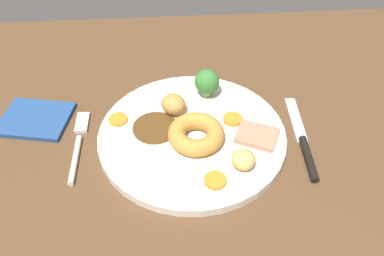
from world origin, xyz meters
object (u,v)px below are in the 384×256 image
object	(u,v)px
carrot_coin_front	(215,180)
knife	(304,143)
dinner_plate	(192,136)
fork	(78,143)
roast_potato_left	(173,104)
meat_slice_main	(257,136)
folded_napkin	(35,119)
carrot_coin_back	(118,119)
carrot_coin_side	(233,119)
broccoli_floret	(207,82)
yorkshire_pudding	(196,134)
roast_potato_right	(243,159)

from	to	relation	value
carrot_coin_front	knife	world-z (taller)	carrot_coin_front
dinner_plate	fork	size ratio (longest dim) A/B	1.92
carrot_coin_front	knife	size ratio (longest dim) A/B	0.17
roast_potato_left	meat_slice_main	bearing A→B (deg)	-28.60
fork	folded_napkin	world-z (taller)	fork
roast_potato_left	carrot_coin_front	bearing A→B (deg)	-71.11
knife	carrot_coin_back	bearing A→B (deg)	80.56
dinner_plate	carrot_coin_front	bearing A→B (deg)	-75.98
knife	folded_napkin	distance (cm)	43.68
carrot_coin_front	carrot_coin_back	xyz separation A→B (cm)	(-14.16, 13.65, -0.09)
carrot_coin_side	meat_slice_main	bearing A→B (deg)	-52.87
meat_slice_main	fork	xyz separation A→B (cm)	(-27.68, 1.72, -1.41)
carrot_coin_back	broccoli_floret	bearing A→B (deg)	19.94
meat_slice_main	yorkshire_pudding	distance (cm)	9.44
broccoli_floret	fork	xyz separation A→B (cm)	(-20.98, -9.12, -3.81)
carrot_coin_side	yorkshire_pudding	bearing A→B (deg)	-147.01
roast_potato_left	knife	size ratio (longest dim) A/B	0.22
folded_napkin	broccoli_floret	bearing A→B (deg)	5.80
roast_potato_right	broccoli_floret	bearing A→B (deg)	102.33
roast_potato_right	carrot_coin_side	distance (cm)	9.77
roast_potato_right	fork	distance (cm)	25.74
yorkshire_pudding	fork	size ratio (longest dim) A/B	0.56
dinner_plate	knife	xyz separation A→B (cm)	(17.23, -2.65, -0.25)
fork	folded_napkin	size ratio (longest dim) A/B	1.39
carrot_coin_back	carrot_coin_side	world-z (taller)	same
carrot_coin_side	carrot_coin_back	bearing A→B (deg)	175.92
meat_slice_main	yorkshire_pudding	xyz separation A→B (cm)	(-9.39, 0.07, 0.95)
roast_potato_right	folded_napkin	world-z (taller)	roast_potato_right
roast_potato_right	carrot_coin_front	xyz separation A→B (cm)	(-4.28, -2.62, -1.07)
dinner_plate	carrot_coin_side	size ratio (longest dim) A/B	9.35
dinner_plate	meat_slice_main	world-z (taller)	meat_slice_main
carrot_coin_side	folded_napkin	xyz separation A→B (cm)	(-32.32, 3.78, -1.27)
carrot_coin_side	roast_potato_left	bearing A→B (deg)	163.97
dinner_plate	carrot_coin_side	xyz separation A→B (cm)	(6.76, 2.34, 0.97)
carrot_coin_front	carrot_coin_side	bearing A→B (deg)	70.93
roast_potato_left	carrot_coin_front	world-z (taller)	roast_potato_left
dinner_plate	fork	bearing A→B (deg)	-179.78
dinner_plate	knife	bearing A→B (deg)	-8.73
dinner_plate	roast_potato_left	distance (cm)	6.18
yorkshire_pudding	roast_potato_left	distance (cm)	7.47
broccoli_floret	folded_napkin	xyz separation A→B (cm)	(-28.75, -2.92, -3.80)
carrot_coin_back	folded_napkin	world-z (taller)	carrot_coin_back
meat_slice_main	fork	bearing A→B (deg)	176.44
fork	roast_potato_right	bearing A→B (deg)	-106.08
carrot_coin_front	carrot_coin_back	world-z (taller)	carrot_coin_front
carrot_coin_front	folded_napkin	world-z (taller)	carrot_coin_front
roast_potato_left	folded_napkin	world-z (taller)	roast_potato_left
broccoli_floret	yorkshire_pudding	bearing A→B (deg)	-104.00
roast_potato_left	carrot_coin_front	xyz separation A→B (cm)	(5.15, -15.04, -1.36)
dinner_plate	carrot_coin_back	size ratio (longest dim) A/B	9.54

